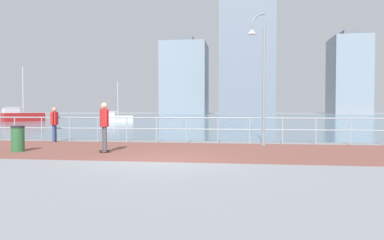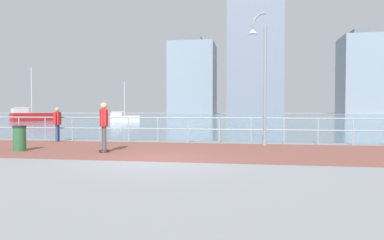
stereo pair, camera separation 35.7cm
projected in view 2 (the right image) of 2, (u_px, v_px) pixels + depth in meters
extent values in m
plane|color=gray|center=(228.00, 120.00, 49.83)|extent=(220.00, 220.00, 0.00)
cube|color=brown|center=(175.00, 150.00, 12.62)|extent=(28.00, 5.64, 0.01)
cube|color=slate|center=(231.00, 118.00, 59.82)|extent=(180.00, 88.00, 0.00)
cylinder|color=#9EADB7|center=(19.00, 129.00, 16.70)|extent=(0.05, 0.05, 1.13)
cylinder|color=#9EADB7|center=(45.00, 129.00, 16.48)|extent=(0.05, 0.05, 1.13)
cylinder|color=#9EADB7|center=(72.00, 129.00, 16.26)|extent=(0.05, 0.05, 1.13)
cylinder|color=#9EADB7|center=(100.00, 130.00, 16.04)|extent=(0.05, 0.05, 1.13)
cylinder|color=#9EADB7|center=(129.00, 130.00, 15.82)|extent=(0.05, 0.05, 1.13)
cylinder|color=#9EADB7|center=(158.00, 130.00, 15.60)|extent=(0.05, 0.05, 1.13)
cylinder|color=#9EADB7|center=(188.00, 130.00, 15.39)|extent=(0.05, 0.05, 1.13)
cylinder|color=#9EADB7|center=(219.00, 131.00, 15.17)|extent=(0.05, 0.05, 1.13)
cylinder|color=#9EADB7|center=(251.00, 131.00, 14.95)|extent=(0.05, 0.05, 1.13)
cylinder|color=#9EADB7|center=(284.00, 131.00, 14.73)|extent=(0.05, 0.05, 1.13)
cylinder|color=#9EADB7|center=(318.00, 132.00, 14.51)|extent=(0.05, 0.05, 1.13)
cylinder|color=#9EADB7|center=(353.00, 132.00, 14.29)|extent=(0.05, 0.05, 1.13)
cylinder|color=#9EADB7|center=(188.00, 118.00, 15.37)|extent=(25.20, 0.06, 0.06)
cylinder|color=#9EADB7|center=(188.00, 129.00, 15.38)|extent=(25.20, 0.06, 0.06)
cylinder|color=gray|center=(265.00, 143.00, 14.28)|extent=(0.19, 0.19, 0.20)
cylinder|color=gray|center=(265.00, 86.00, 14.21)|extent=(0.12, 0.12, 4.94)
cylinder|color=gray|center=(264.00, 13.00, 14.10)|extent=(0.20, 0.14, 0.11)
cylinder|color=gray|center=(260.00, 14.00, 14.08)|extent=(0.21, 0.14, 0.15)
cylinder|color=gray|center=(257.00, 16.00, 14.06)|extent=(0.20, 0.14, 0.18)
cylinder|color=gray|center=(255.00, 19.00, 14.04)|extent=(0.18, 0.13, 0.19)
cylinder|color=gray|center=(253.00, 22.00, 14.03)|extent=(0.15, 0.12, 0.19)
cylinder|color=gray|center=(253.00, 26.00, 14.04)|extent=(0.11, 0.11, 0.17)
cone|color=silver|center=(253.00, 31.00, 14.04)|extent=(0.36, 0.36, 0.22)
cylinder|color=black|center=(108.00, 151.00, 12.09)|extent=(0.07, 0.06, 0.06)
cylinder|color=black|center=(108.00, 152.00, 12.02)|extent=(0.07, 0.06, 0.06)
cylinder|color=black|center=(100.00, 152.00, 11.98)|extent=(0.07, 0.06, 0.06)
cylinder|color=black|center=(101.00, 152.00, 11.91)|extent=(0.07, 0.06, 0.06)
cube|color=black|center=(104.00, 150.00, 12.00)|extent=(0.39, 0.32, 0.02)
cylinder|color=#4C4C51|center=(104.00, 138.00, 12.06)|extent=(0.18, 0.18, 0.82)
cylinder|color=#4C4C51|center=(104.00, 138.00, 11.91)|extent=(0.18, 0.18, 0.82)
cube|color=red|center=(104.00, 118.00, 11.96)|extent=(0.39, 0.42, 0.61)
cylinder|color=red|center=(103.00, 117.00, 12.17)|extent=(0.13, 0.13, 0.58)
cylinder|color=red|center=(105.00, 117.00, 11.75)|extent=(0.13, 0.13, 0.58)
sphere|color=#DBAD89|center=(104.00, 106.00, 11.95)|extent=(0.23, 0.23, 0.23)
cylinder|color=#384C7A|center=(58.00, 133.00, 16.09)|extent=(0.14, 0.14, 0.80)
cylinder|color=#384C7A|center=(57.00, 133.00, 15.93)|extent=(0.14, 0.14, 0.80)
cube|color=red|center=(57.00, 118.00, 15.99)|extent=(0.28, 0.37, 0.59)
cylinder|color=red|center=(59.00, 118.00, 16.22)|extent=(0.10, 0.10, 0.56)
cylinder|color=red|center=(55.00, 118.00, 15.76)|extent=(0.10, 0.10, 0.56)
sphere|color=tan|center=(57.00, 110.00, 15.98)|extent=(0.22, 0.22, 0.22)
cylinder|color=#2D6638|center=(20.00, 139.00, 12.39)|extent=(0.44, 0.44, 0.85)
cylinder|color=#262628|center=(19.00, 127.00, 12.38)|extent=(0.46, 0.46, 0.08)
cube|color=white|center=(125.00, 119.00, 41.43)|extent=(3.54, 2.60, 0.74)
cube|color=silver|center=(116.00, 114.00, 41.06)|extent=(1.45, 1.25, 0.41)
cylinder|color=silver|center=(124.00, 99.00, 41.36)|extent=(0.08, 0.08, 4.11)
cylinder|color=silver|center=(118.00, 112.00, 41.15)|extent=(1.40, 0.80, 0.07)
cube|color=#B21E1E|center=(32.00, 117.00, 43.92)|extent=(4.13, 4.83, 1.05)
cube|color=silver|center=(20.00, 111.00, 42.87)|extent=(1.90, 2.04, 0.58)
cylinder|color=silver|center=(32.00, 90.00, 43.81)|extent=(0.12, 0.12, 5.82)
cylinder|color=silver|center=(23.00, 107.00, 43.13)|extent=(1.39, 1.82, 0.09)
cube|color=#8493A3|center=(359.00, 76.00, 107.01)|extent=(11.01, 12.37, 24.20)
cube|color=slate|center=(359.00, 33.00, 106.60)|extent=(4.40, 4.95, 2.00)
cube|color=slate|center=(255.00, 21.00, 84.46)|extent=(13.28, 10.95, 46.95)
cube|color=#8493A3|center=(193.00, 79.00, 110.52)|extent=(14.16, 14.66, 22.49)
cube|color=slate|center=(193.00, 41.00, 110.14)|extent=(5.66, 5.86, 2.00)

